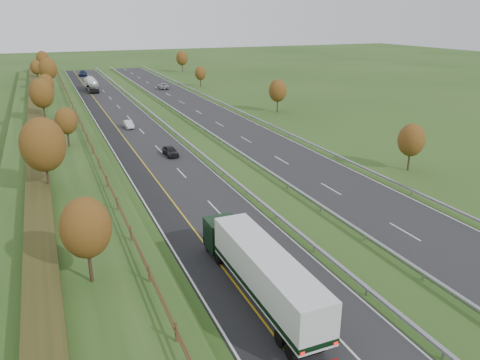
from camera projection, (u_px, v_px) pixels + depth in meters
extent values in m
plane|color=#294819|center=(187.00, 133.00, 77.92)|extent=(400.00, 400.00, 0.00)
cube|color=#232326|center=(133.00, 131.00, 79.32)|extent=(10.50, 200.00, 0.04)
cube|color=#232326|center=(224.00, 123.00, 85.37)|extent=(10.50, 200.00, 0.04)
cube|color=black|center=(111.00, 133.00, 77.94)|extent=(3.00, 200.00, 0.04)
cube|color=silver|center=(103.00, 133.00, 77.46)|extent=(0.15, 200.00, 0.01)
cube|color=gold|center=(120.00, 132.00, 78.49)|extent=(0.15, 200.00, 0.01)
cube|color=silver|center=(162.00, 128.00, 81.16)|extent=(0.15, 200.00, 0.01)
cube|color=silver|center=(197.00, 125.00, 83.51)|extent=(0.15, 200.00, 0.01)
cube|color=silver|center=(249.00, 120.00, 87.21)|extent=(0.15, 200.00, 0.01)
cube|color=silver|center=(357.00, 357.00, 26.79)|extent=(0.15, 4.00, 0.01)
cube|color=silver|center=(266.00, 261.00, 37.21)|extent=(0.15, 4.00, 0.01)
cube|color=silver|center=(405.00, 232.00, 42.35)|extent=(0.15, 4.00, 0.01)
cube|color=silver|center=(214.00, 208.00, 47.64)|extent=(0.15, 4.00, 0.01)
cube|color=silver|center=(331.00, 189.00, 52.77)|extent=(0.15, 4.00, 0.01)
cube|color=silver|center=(181.00, 173.00, 58.06)|extent=(0.15, 4.00, 0.01)
cube|color=silver|center=(281.00, 160.00, 63.19)|extent=(0.15, 4.00, 0.01)
cube|color=silver|center=(159.00, 149.00, 68.48)|extent=(0.15, 4.00, 0.01)
cube|color=silver|center=(246.00, 140.00, 73.61)|extent=(0.15, 4.00, 0.01)
cube|color=silver|center=(142.00, 131.00, 78.90)|extent=(0.15, 4.00, 0.01)
cube|color=silver|center=(219.00, 124.00, 84.03)|extent=(0.15, 4.00, 0.01)
cube|color=silver|center=(129.00, 118.00, 89.32)|extent=(0.15, 4.00, 0.01)
cube|color=silver|center=(199.00, 112.00, 94.45)|extent=(0.15, 4.00, 0.01)
cube|color=silver|center=(119.00, 107.00, 99.74)|extent=(0.15, 4.00, 0.01)
cube|color=silver|center=(182.00, 102.00, 104.88)|extent=(0.15, 4.00, 0.01)
cube|color=silver|center=(110.00, 98.00, 110.17)|extent=(0.15, 4.00, 0.01)
cube|color=silver|center=(168.00, 94.00, 115.30)|extent=(0.15, 4.00, 0.01)
cube|color=silver|center=(103.00, 91.00, 120.59)|extent=(0.15, 4.00, 0.01)
cube|color=silver|center=(157.00, 88.00, 125.72)|extent=(0.15, 4.00, 0.01)
cube|color=silver|center=(98.00, 85.00, 131.01)|extent=(0.15, 4.00, 0.01)
cube|color=silver|center=(147.00, 82.00, 136.14)|extent=(0.15, 4.00, 0.01)
cube|color=silver|center=(93.00, 80.00, 141.43)|extent=(0.15, 4.00, 0.01)
cube|color=silver|center=(139.00, 77.00, 146.56)|extent=(0.15, 4.00, 0.01)
cube|color=silver|center=(89.00, 75.00, 151.85)|extent=(0.15, 4.00, 0.01)
cube|color=silver|center=(132.00, 73.00, 156.98)|extent=(0.15, 4.00, 0.01)
cube|color=silver|center=(85.00, 71.00, 162.27)|extent=(0.15, 4.00, 0.01)
cube|color=silver|center=(126.00, 70.00, 167.41)|extent=(0.15, 4.00, 0.01)
cube|color=#294819|center=(51.00, 132.00, 74.23)|extent=(12.00, 200.00, 2.00)
cube|color=#2F3415|center=(36.00, 124.00, 72.98)|extent=(2.20, 180.00, 1.10)
cube|color=#422B19|center=(79.00, 120.00, 75.36)|extent=(0.08, 184.00, 0.10)
cube|color=#422B19|center=(79.00, 118.00, 75.23)|extent=(0.08, 184.00, 0.10)
cube|color=#422B19|center=(176.00, 332.00, 24.97)|extent=(0.12, 0.12, 1.20)
cube|color=#422B19|center=(149.00, 273.00, 30.62)|extent=(0.12, 0.12, 1.20)
cube|color=#422B19|center=(131.00, 233.00, 36.26)|extent=(0.12, 0.12, 1.20)
cube|color=#422B19|center=(117.00, 204.00, 41.91)|extent=(0.12, 0.12, 1.20)
cube|color=#422B19|center=(107.00, 181.00, 47.55)|extent=(0.12, 0.12, 1.20)
cube|color=#422B19|center=(99.00, 164.00, 53.20)|extent=(0.12, 0.12, 1.20)
cube|color=#422B19|center=(92.00, 149.00, 58.84)|extent=(0.12, 0.12, 1.20)
cube|color=#422B19|center=(87.00, 138.00, 64.49)|extent=(0.12, 0.12, 1.20)
cube|color=#422B19|center=(83.00, 128.00, 70.13)|extent=(0.12, 0.12, 1.20)
cube|color=#422B19|center=(79.00, 119.00, 75.78)|extent=(0.12, 0.12, 1.20)
cube|color=#422B19|center=(75.00, 112.00, 81.42)|extent=(0.12, 0.12, 1.20)
cube|color=#422B19|center=(73.00, 106.00, 87.07)|extent=(0.12, 0.12, 1.20)
cube|color=#422B19|center=(70.00, 100.00, 92.71)|extent=(0.12, 0.12, 1.20)
cube|color=#422B19|center=(68.00, 95.00, 98.36)|extent=(0.12, 0.12, 1.20)
cube|color=#422B19|center=(66.00, 91.00, 104.00)|extent=(0.12, 0.12, 1.20)
cube|color=#422B19|center=(64.00, 87.00, 109.65)|extent=(0.12, 0.12, 1.20)
cube|color=#422B19|center=(62.00, 83.00, 115.29)|extent=(0.12, 0.12, 1.20)
cube|color=#422B19|center=(61.00, 80.00, 120.94)|extent=(0.12, 0.12, 1.20)
cube|color=#422B19|center=(60.00, 77.00, 126.58)|extent=(0.12, 0.12, 1.20)
cube|color=#422B19|center=(58.00, 75.00, 132.23)|extent=(0.12, 0.12, 1.20)
cube|color=#422B19|center=(57.00, 72.00, 137.87)|extent=(0.12, 0.12, 1.20)
cube|color=#422B19|center=(56.00, 70.00, 143.52)|extent=(0.12, 0.12, 1.20)
cube|color=#422B19|center=(55.00, 68.00, 149.16)|extent=(0.12, 0.12, 1.20)
cube|color=#422B19|center=(54.00, 66.00, 154.81)|extent=(0.12, 0.12, 1.20)
cube|color=#989AA0|center=(166.00, 124.00, 81.21)|extent=(0.32, 200.00, 0.18)
cube|color=#989AA0|center=(443.00, 355.00, 26.61)|extent=(0.10, 0.14, 0.56)
cube|color=#989AA0|center=(367.00, 292.00, 32.69)|extent=(0.10, 0.14, 0.56)
cube|color=#989AA0|center=(314.00, 249.00, 38.77)|extent=(0.10, 0.14, 0.56)
cube|color=#989AA0|center=(276.00, 217.00, 44.85)|extent=(0.10, 0.14, 0.56)
cube|color=#989AA0|center=(246.00, 193.00, 50.93)|extent=(0.10, 0.14, 0.56)
cube|color=#989AA0|center=(223.00, 174.00, 57.01)|extent=(0.10, 0.14, 0.56)
cube|color=#989AA0|center=(205.00, 159.00, 63.09)|extent=(0.10, 0.14, 0.56)
cube|color=#989AA0|center=(190.00, 146.00, 69.16)|extent=(0.10, 0.14, 0.56)
cube|color=#989AA0|center=(177.00, 135.00, 75.24)|extent=(0.10, 0.14, 0.56)
cube|color=#989AA0|center=(166.00, 126.00, 81.32)|extent=(0.10, 0.14, 0.56)
cube|color=#989AA0|center=(157.00, 119.00, 87.40)|extent=(0.10, 0.14, 0.56)
cube|color=#989AA0|center=(148.00, 112.00, 93.48)|extent=(0.10, 0.14, 0.56)
cube|color=#989AA0|center=(141.00, 106.00, 99.56)|extent=(0.10, 0.14, 0.56)
cube|color=#989AA0|center=(135.00, 101.00, 105.64)|extent=(0.10, 0.14, 0.56)
cube|color=#989AA0|center=(129.00, 96.00, 111.72)|extent=(0.10, 0.14, 0.56)
cube|color=#989AA0|center=(124.00, 92.00, 117.80)|extent=(0.10, 0.14, 0.56)
cube|color=#989AA0|center=(120.00, 88.00, 123.88)|extent=(0.10, 0.14, 0.56)
cube|color=#989AA0|center=(115.00, 85.00, 129.96)|extent=(0.10, 0.14, 0.56)
cube|color=#989AA0|center=(112.00, 81.00, 136.04)|extent=(0.10, 0.14, 0.56)
cube|color=#989AA0|center=(108.00, 79.00, 142.12)|extent=(0.10, 0.14, 0.56)
cube|color=#989AA0|center=(105.00, 76.00, 148.20)|extent=(0.10, 0.14, 0.56)
cube|color=#989AA0|center=(102.00, 74.00, 154.27)|extent=(0.10, 0.14, 0.56)
cube|color=#989AA0|center=(99.00, 71.00, 160.35)|extent=(0.10, 0.14, 0.56)
cube|color=#989AA0|center=(97.00, 69.00, 166.43)|extent=(0.10, 0.14, 0.56)
cube|color=#989AA0|center=(194.00, 122.00, 83.08)|extent=(0.32, 200.00, 0.18)
cube|color=#989AA0|center=(423.00, 277.00, 34.56)|extent=(0.10, 0.14, 0.56)
cube|color=#989AA0|center=(365.00, 238.00, 40.64)|extent=(0.10, 0.14, 0.56)
cube|color=#989AA0|center=(321.00, 209.00, 46.72)|extent=(0.10, 0.14, 0.56)
cube|color=#989AA0|center=(288.00, 187.00, 52.80)|extent=(0.10, 0.14, 0.56)
cube|color=#989AA0|center=(261.00, 169.00, 58.88)|extent=(0.10, 0.14, 0.56)
cube|color=#989AA0|center=(240.00, 154.00, 64.96)|extent=(0.10, 0.14, 0.56)
cube|color=#989AA0|center=(222.00, 142.00, 71.03)|extent=(0.10, 0.14, 0.56)
cube|color=#989AA0|center=(207.00, 132.00, 77.11)|extent=(0.10, 0.14, 0.56)
cube|color=#989AA0|center=(194.00, 124.00, 83.19)|extent=(0.10, 0.14, 0.56)
cube|color=#989AA0|center=(183.00, 116.00, 89.27)|extent=(0.10, 0.14, 0.56)
cube|color=#989AA0|center=(173.00, 110.00, 95.35)|extent=(0.10, 0.14, 0.56)
cube|color=#989AA0|center=(165.00, 104.00, 101.43)|extent=(0.10, 0.14, 0.56)
cube|color=#989AA0|center=(157.00, 99.00, 107.51)|extent=(0.10, 0.14, 0.56)
cube|color=#989AA0|center=(150.00, 95.00, 113.59)|extent=(0.10, 0.14, 0.56)
cube|color=#989AA0|center=(144.00, 91.00, 119.67)|extent=(0.10, 0.14, 0.56)
cube|color=#989AA0|center=(139.00, 87.00, 125.75)|extent=(0.10, 0.14, 0.56)
cube|color=#989AA0|center=(134.00, 84.00, 131.83)|extent=(0.10, 0.14, 0.56)
cube|color=#989AA0|center=(129.00, 81.00, 137.91)|extent=(0.10, 0.14, 0.56)
cube|color=#989AA0|center=(125.00, 78.00, 143.99)|extent=(0.10, 0.14, 0.56)
cube|color=#989AA0|center=(121.00, 75.00, 150.07)|extent=(0.10, 0.14, 0.56)
cube|color=#989AA0|center=(118.00, 73.00, 156.14)|extent=(0.10, 0.14, 0.56)
cube|color=#989AA0|center=(115.00, 71.00, 162.22)|extent=(0.10, 0.14, 0.56)
cube|color=#989AA0|center=(112.00, 69.00, 168.30)|extent=(0.10, 0.14, 0.56)
cube|color=#989AA0|center=(253.00, 117.00, 87.30)|extent=(0.32, 200.00, 0.18)
cube|color=#989AA0|center=(412.00, 193.00, 50.93)|extent=(0.10, 0.14, 0.56)
cube|color=#989AA0|center=(338.00, 158.00, 63.09)|extent=(0.10, 0.14, 0.56)
cube|color=#989AA0|center=(289.00, 135.00, 75.25)|extent=(0.10, 0.14, 0.56)
cube|color=#989AA0|center=(253.00, 119.00, 87.41)|extent=(0.10, 0.14, 0.56)
cube|color=#989AA0|center=(226.00, 106.00, 99.57)|extent=(0.10, 0.14, 0.56)
cube|color=#989AA0|center=(204.00, 96.00, 111.73)|extent=(0.10, 0.14, 0.56)
cube|color=#989AA0|center=(187.00, 88.00, 123.89)|extent=(0.10, 0.14, 0.56)
cube|color=#989AA0|center=(173.00, 81.00, 136.04)|extent=(0.10, 0.14, 0.56)
cube|color=#989AA0|center=(162.00, 76.00, 148.20)|extent=(0.10, 0.14, 0.56)
cube|color=#989AA0|center=(152.00, 71.00, 160.36)|extent=(0.10, 0.14, 0.56)
cube|color=#989AA0|center=(143.00, 67.00, 172.52)|extent=(0.10, 0.14, 0.56)
cylinder|color=#2D2116|center=(90.00, 265.00, 30.43)|extent=(0.24, 0.24, 2.43)
ellipsoid|color=#513011|center=(86.00, 228.00, 29.54)|extent=(3.24, 3.24, 4.05)
cylinder|color=#2D2116|center=(48.00, 179.00, 45.21)|extent=(0.24, 0.24, 3.15)
ellipsoid|color=#513011|center=(43.00, 145.00, 44.05)|extent=(4.20, 4.20, 5.25)
cylinder|color=#2D2116|center=(68.00, 138.00, 62.11)|extent=(0.24, 0.24, 2.16)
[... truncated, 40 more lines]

